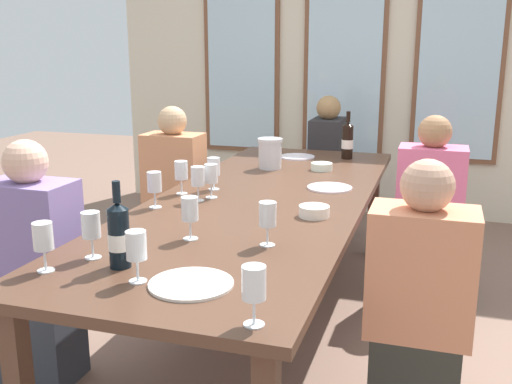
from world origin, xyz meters
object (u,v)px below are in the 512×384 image
Objects in this scene: seated_person_4 at (327,169)px; dining_table at (261,208)px; wine_glass_9 at (198,178)px; seated_person_0 at (36,271)px; wine_glass_10 at (136,248)px; wine_glass_2 at (214,168)px; seated_person_3 at (429,215)px; white_plate_0 at (297,157)px; metal_pitcher at (270,153)px; wine_glass_5 at (181,171)px; wine_glass_0 at (43,237)px; white_plate_1 at (191,284)px; wine_glass_6 at (268,215)px; wine_glass_4 at (190,211)px; wine_glass_3 at (91,226)px; seated_person_1 at (418,314)px; wine_bottle_0 at (119,235)px; tasting_bowl_0 at (314,211)px; wine_glass_8 at (254,286)px; white_plate_2 at (330,188)px; wine_glass_7 at (154,183)px; wine_glass_1 at (211,175)px; seated_person_2 at (175,194)px; wine_bottle_1 at (347,141)px.

dining_table is at bearing -90.00° from seated_person_4.
seated_person_0 reaches higher than wine_glass_9.
wine_glass_2 is at bearing 100.16° from wine_glass_10.
wine_glass_2 is 0.16× the size of seated_person_3.
seated_person_4 is at bearing 80.33° from wine_glass_2.
metal_pitcher is (-0.08, -0.41, 0.09)m from white_plate_0.
wine_glass_0 is at bearing -89.84° from wine_glass_5.
white_plate_1 is 1.59× the size of wine_glass_6.
white_plate_1 is 1.59× the size of wine_glass_4.
seated_person_1 reaches higher than wine_glass_3.
dining_table is at bearing -77.35° from metal_pitcher.
wine_bottle_0 reaches higher than wine_glass_2.
wine_glass_4 is at bearing 1.76° from seated_person_0.
seated_person_3 is at bearing 40.32° from dining_table.
dining_table is 0.74m from metal_pitcher.
seated_person_4 is at bearing 90.00° from dining_table.
wine_glass_0 is at bearing -98.18° from white_plate_0.
wine_glass_6 is (0.13, 0.45, 0.12)m from white_plate_1.
wine_glass_8 reaches higher than tasting_bowl_0.
seated_person_0 reaches higher than wine_glass_4.
seated_person_1 reaches higher than white_plate_0.
wine_glass_3 reaches higher than white_plate_2.
metal_pitcher is 1.88m from wine_glass_10.
metal_pitcher reaches higher than dining_table.
wine_glass_0 and wine_glass_6 have the same top height.
seated_person_1 reaches higher than wine_glass_10.
wine_glass_7 is at bearing 90.85° from wine_glass_0.
seated_person_4 is (-0.33, 2.06, -0.24)m from tasting_bowl_0.
wine_glass_1 is 1.00× the size of wine_glass_7.
wine_glass_3 reaches higher than white_plate_1.
dining_table is at bearing 38.24° from wine_glass_7.
wine_glass_6 is (0.57, 0.32, 0.00)m from wine_glass_3.
wine_glass_3 is at bearing -74.23° from seated_person_2.
dining_table is at bearing -101.95° from wine_bottle_1.
tasting_bowl_0 is 0.80× the size of wine_glass_4.
tasting_bowl_0 is 0.80× the size of wine_glass_0.
seated_person_4 reaches higher than tasting_bowl_0.
wine_bottle_1 is 0.29× the size of seated_person_4.
wine_glass_3 is at bearing -93.37° from wine_glass_9.
wine_glass_1 is 0.16× the size of seated_person_0.
wine_bottle_0 reaches higher than wine_glass_5.
wine_bottle_0 is 1.77× the size of wine_glass_4.
wine_glass_3 is 0.69m from wine_glass_7.
wine_glass_0 and wine_glass_1 have the same top height.
white_plate_1 is 0.47m from wine_glass_3.
seated_person_3 reaches higher than wine_glass_0.
seated_person_2 reaches higher than wine_bottle_1.
wine_glass_9 is (-0.28, -0.16, 0.17)m from dining_table.
metal_pitcher is at bearing 77.98° from wine_glass_2.
wine_glass_8 is at bearing -36.39° from white_plate_1.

